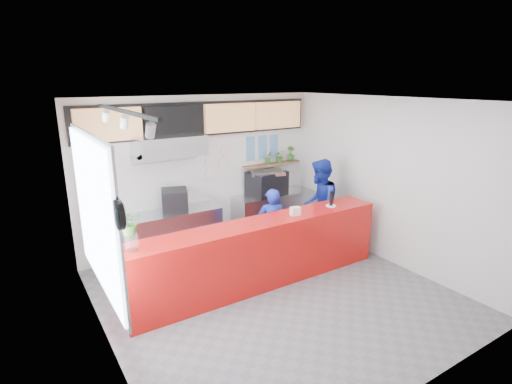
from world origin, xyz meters
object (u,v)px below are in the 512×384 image
service_counter (261,253)px  espresso_machine (267,183)px  staff_center (272,227)px  pepper_mill (331,198)px  staff_right (319,205)px  panini_oven (175,200)px

service_counter → espresso_machine: size_ratio=5.78×
staff_center → pepper_mill: staff_center is taller
staff_right → pepper_mill: (-0.29, -0.63, 0.34)m
espresso_machine → pepper_mill: bearing=-92.5°
staff_right → staff_center: bearing=-35.1°
service_counter → panini_oven: 2.03m
staff_right → pepper_mill: 0.77m
pepper_mill → staff_center: bearing=148.2°
panini_oven → espresso_machine: size_ratio=0.60×
panini_oven → pepper_mill: pepper_mill is taller
staff_right → service_counter: bearing=-19.5°
espresso_machine → pepper_mill: espresso_machine is taller
panini_oven → pepper_mill: size_ratio=1.81×
staff_right → pepper_mill: staff_right is taller
espresso_machine → pepper_mill: (0.16, -1.81, 0.09)m
panini_oven → pepper_mill: bearing=-20.1°
service_counter → pepper_mill: (1.49, -0.01, 0.69)m
pepper_mill → panini_oven: bearing=141.0°
panini_oven → service_counter: bearing=-48.7°
panini_oven → staff_center: bearing=-24.3°
staff_center → espresso_machine: bearing=-95.8°
panini_oven → staff_center: (1.33, -1.25, -0.40)m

